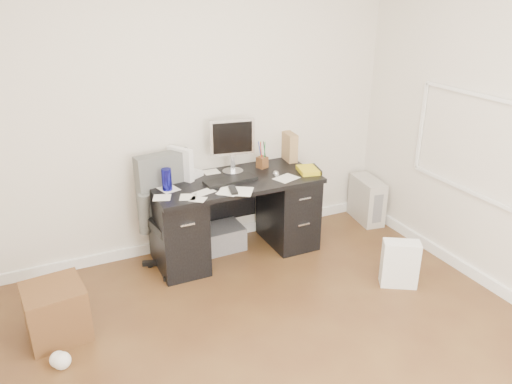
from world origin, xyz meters
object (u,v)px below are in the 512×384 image
desk (235,214)px  wicker_basket (56,311)px  keyboard (230,180)px  pc_tower (367,200)px  office_chair (175,214)px  lcd_monitor (232,146)px

desk → wicker_basket: (-1.63, -0.56, -0.20)m
desk → wicker_basket: desk is taller
keyboard → desk: bearing=33.9°
pc_tower → office_chair: bearing=-170.2°
desk → pc_tower: size_ratio=3.20×
wicker_basket → office_chair: bearing=28.3°
office_chair → pc_tower: office_chair is taller
desk → keyboard: bearing=-140.6°
wicker_basket → keyboard: bearing=18.1°
office_chair → pc_tower: size_ratio=2.17×
desk → lcd_monitor: bearing=72.9°
lcd_monitor → office_chair: lcd_monitor is taller
lcd_monitor → wicker_basket: 2.00m
desk → lcd_monitor: lcd_monitor is taller
desk → lcd_monitor: (0.05, 0.16, 0.61)m
pc_tower → wicker_basket: size_ratio=1.16×
lcd_monitor → keyboard: (-0.11, -0.21, -0.24)m
keyboard → office_chair: (-0.50, 0.06, -0.25)m
keyboard → wicker_basket: keyboard is taller
lcd_monitor → keyboard: size_ratio=1.09×
keyboard → office_chair: 0.57m
desk → lcd_monitor: size_ratio=2.93×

